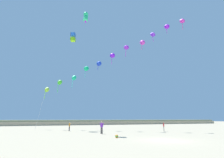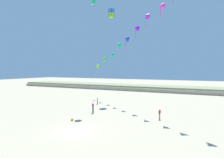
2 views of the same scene
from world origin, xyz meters
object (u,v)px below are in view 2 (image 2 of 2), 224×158
large_kite_mid_trail (94,1)px  person_near_left (160,114)px  large_kite_low_lead (111,13)px  beach_ball (72,120)px  person_mid_center (93,107)px  person_near_right (97,100)px

large_kite_mid_trail → person_near_left: bearing=-14.0°
large_kite_low_lead → beach_ball: bearing=-80.8°
beach_ball → large_kite_low_lead: bearing=99.2°
person_near_left → beach_ball: 12.87m
person_near_left → person_mid_center: person_mid_center is taller
large_kite_low_lead → beach_ball: size_ratio=5.52×
person_near_left → beach_ball: size_ratio=4.27×
large_kite_mid_trail → beach_ball: large_kite_mid_trail is taller
person_near_left → beach_ball: bearing=-150.4°
person_near_left → beach_ball: (-11.18, -6.34, -0.71)m
large_kite_mid_trail → beach_ball: (2.08, -9.65, -20.17)m
person_mid_center → large_kite_low_lead: large_kite_low_lead is taller
person_near_right → person_mid_center: size_ratio=0.87×
large_kite_low_lead → large_kite_mid_trail: 9.18m
person_near_left → large_kite_low_lead: bearing=138.8°
person_near_right → beach_ball: person_near_right is taller
person_mid_center → large_kite_mid_trail: size_ratio=0.77×
person_near_right → large_kite_low_lead: 20.33m
person_near_left → large_kite_low_lead: size_ratio=0.77×
person_near_left → person_near_right: (-14.73, 6.84, -0.01)m
person_mid_center → beach_ball: (-0.01, -5.68, -0.84)m
beach_ball → person_near_right: bearing=105.1°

